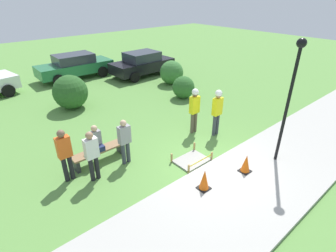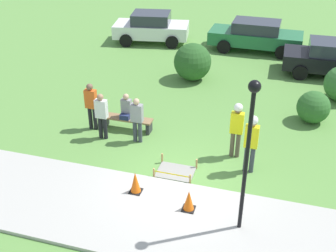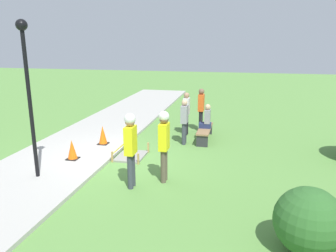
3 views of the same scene
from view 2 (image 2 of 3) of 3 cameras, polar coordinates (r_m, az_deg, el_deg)
ground_plane at (r=12.43m, az=1.67°, el=-7.93°), size 60.00×60.00×0.00m
sidewalk at (r=11.22m, az=-0.48°, el=-12.47°), size 28.00×3.18×0.10m
wet_concrete_patch at (r=12.85m, az=1.03°, el=-6.26°), size 1.16×0.88×0.34m
traffic_cone_near_patch at (r=11.85m, az=-4.44°, el=-7.61°), size 0.34×0.34×0.65m
traffic_cone_far_patch at (r=11.25m, az=2.83°, el=-10.02°), size 0.34×0.34×0.61m
park_bench at (r=15.03m, az=-5.60°, el=0.68°), size 1.86×0.44×0.47m
person_seated_on_bench at (r=14.86m, az=-5.68°, el=2.41°), size 0.36×0.44×0.89m
worker_supervisor at (r=12.55m, az=11.23°, el=-1.68°), size 0.40×0.28×1.92m
worker_assistant at (r=13.22m, az=9.31°, el=0.13°), size 0.40×0.27×1.90m
bystander_in_orange_shirt at (r=14.94m, az=-10.36°, el=2.99°), size 0.40×0.23×1.75m
bystander_in_gray_shirt at (r=14.31m, az=-8.98°, el=1.65°), size 0.40×0.22×1.68m
bystander_in_white_shirt at (r=14.00m, az=-4.23°, el=1.11°), size 0.40×0.22×1.62m
lamppost_near at (r=9.52m, az=10.90°, el=-1.62°), size 0.28×0.28×4.01m
parked_car_black at (r=20.75m, az=21.36°, el=8.55°), size 4.34×2.17×1.59m
parked_car_green at (r=23.05m, az=11.78°, el=11.94°), size 4.81×2.14×1.57m
parked_car_white at (r=23.93m, az=-2.27°, el=13.23°), size 4.32×2.66×1.64m
shrub_rounded_near at (r=16.23m, az=19.09°, el=2.43°), size 1.20×1.20×1.20m
shrub_rounded_far at (r=18.90m, az=3.35°, el=8.66°), size 1.67×1.67×1.67m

